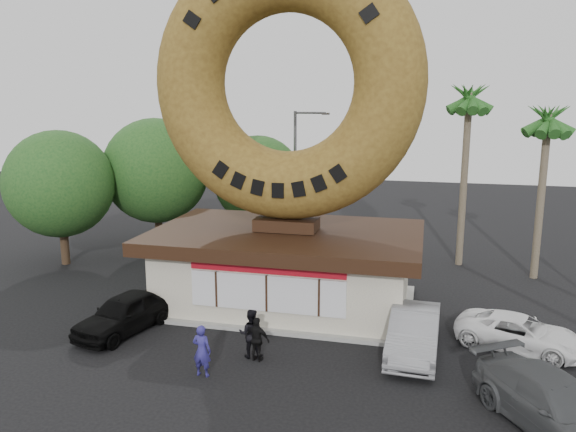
# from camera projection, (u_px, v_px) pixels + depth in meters

# --- Properties ---
(ground) EXTENTS (90.00, 90.00, 0.00)m
(ground) POSITION_uv_depth(u_px,v_px,m) (242.00, 367.00, 18.55)
(ground) COLOR black
(ground) RESTS_ON ground
(donut_shop) EXTENTS (11.20, 7.20, 3.80)m
(donut_shop) POSITION_uv_depth(u_px,v_px,m) (287.00, 265.00, 23.87)
(donut_shop) COLOR silver
(donut_shop) RESTS_ON ground
(giant_donut) EXTENTS (10.99, 2.80, 10.99)m
(giant_donut) POSITION_uv_depth(u_px,v_px,m) (287.00, 84.00, 22.34)
(giant_donut) COLOR olive
(giant_donut) RESTS_ON donut_shop
(tree_west) EXTENTS (6.00, 6.00, 7.65)m
(tree_west) POSITION_uv_depth(u_px,v_px,m) (156.00, 171.00, 32.19)
(tree_west) COLOR #473321
(tree_west) RESTS_ON ground
(tree_mid) EXTENTS (5.20, 5.20, 6.63)m
(tree_mid) POSITION_uv_depth(u_px,v_px,m) (258.00, 180.00, 32.92)
(tree_mid) COLOR #473321
(tree_mid) RESTS_ON ground
(tree_far) EXTENTS (5.60, 5.60, 7.14)m
(tree_far) POSITION_uv_depth(u_px,v_px,m) (60.00, 184.00, 29.28)
(tree_far) COLOR #473321
(tree_far) RESTS_ON ground
(palm_near) EXTENTS (2.60, 2.60, 9.75)m
(palm_near) POSITION_uv_depth(u_px,v_px,m) (469.00, 104.00, 28.34)
(palm_near) COLOR #726651
(palm_near) RESTS_ON ground
(palm_far) EXTENTS (2.60, 2.60, 8.75)m
(palm_far) POSITION_uv_depth(u_px,v_px,m) (548.00, 125.00, 26.28)
(palm_far) COLOR #726651
(palm_far) RESTS_ON ground
(street_lamp) EXTENTS (2.11, 0.20, 8.00)m
(street_lamp) POSITION_uv_depth(u_px,v_px,m) (297.00, 171.00, 33.26)
(street_lamp) COLOR #59595E
(street_lamp) RESTS_ON ground
(person_left) EXTENTS (0.65, 0.46, 1.71)m
(person_left) POSITION_uv_depth(u_px,v_px,m) (202.00, 351.00, 17.82)
(person_left) COLOR navy
(person_left) RESTS_ON ground
(person_center) EXTENTS (0.94, 0.79, 1.72)m
(person_center) POSITION_uv_depth(u_px,v_px,m) (251.00, 333.00, 19.12)
(person_center) COLOR black
(person_center) RESTS_ON ground
(person_right) EXTENTS (0.95, 0.53, 1.54)m
(person_right) POSITION_uv_depth(u_px,v_px,m) (257.00, 339.00, 18.86)
(person_right) COLOR black
(person_right) RESTS_ON ground
(car_black) EXTENTS (2.74, 4.59, 1.46)m
(car_black) POSITION_uv_depth(u_px,v_px,m) (124.00, 313.00, 21.25)
(car_black) COLOR black
(car_black) RESTS_ON ground
(car_silver) EXTENTS (1.82, 4.75, 1.55)m
(car_silver) POSITION_uv_depth(u_px,v_px,m) (414.00, 332.00, 19.45)
(car_silver) COLOR gray
(car_silver) RESTS_ON ground
(car_grey) EXTENTS (4.54, 5.46, 1.49)m
(car_grey) POSITION_uv_depth(u_px,v_px,m) (556.00, 406.00, 14.84)
(car_grey) COLOR #505254
(car_grey) RESTS_ON ground
(car_white) EXTENTS (4.75, 3.34, 1.20)m
(car_white) POSITION_uv_depth(u_px,v_px,m) (520.00, 333.00, 19.78)
(car_white) COLOR white
(car_white) RESTS_ON ground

